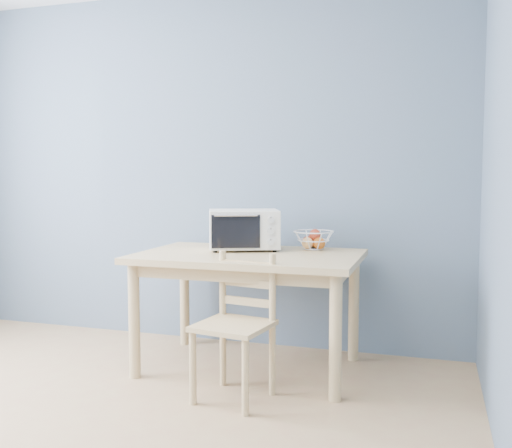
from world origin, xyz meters
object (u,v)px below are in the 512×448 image
(dining_table, at_px, (249,269))
(fruit_basket, at_px, (313,240))
(dining_chair, at_px, (237,327))
(toaster_oven, at_px, (241,229))

(dining_table, xyz_separation_m, fruit_basket, (0.35, 0.30, 0.17))
(fruit_basket, distance_m, dining_chair, 0.93)
(toaster_oven, height_order, dining_chair, toaster_oven)
(toaster_oven, height_order, fruit_basket, toaster_oven)
(toaster_oven, xyz_separation_m, dining_chair, (0.18, -0.62, -0.49))
(dining_chair, bearing_deg, dining_table, 109.66)
(dining_table, relative_size, fruit_basket, 4.48)
(fruit_basket, height_order, dining_chair, fruit_basket)
(toaster_oven, relative_size, dining_chair, 0.66)
(dining_table, xyz_separation_m, dining_chair, (0.08, -0.48, -0.25))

